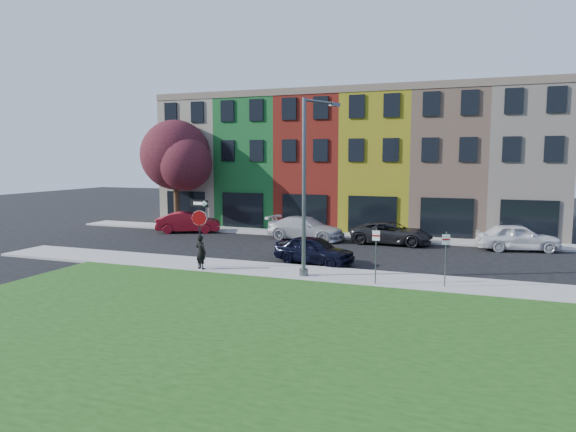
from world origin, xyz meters
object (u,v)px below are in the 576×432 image
at_px(stop_sign, 199,220).
at_px(sedan_near, 314,250).
at_px(street_lamp, 307,187).
at_px(man, 201,252).

distance_m(stop_sign, sedan_near, 6.08).
bearing_deg(sedan_near, street_lamp, -155.64).
relative_size(stop_sign, sedan_near, 0.74).
bearing_deg(man, street_lamp, -157.38).
xyz_separation_m(stop_sign, sedan_near, (4.80, 3.30, -1.75)).
distance_m(sedan_near, street_lamp, 4.62).
height_order(stop_sign, sedan_near, stop_sign).
relative_size(man, sedan_near, 0.36).
relative_size(stop_sign, man, 2.02).
height_order(man, sedan_near, man).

